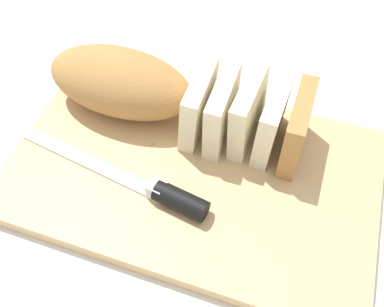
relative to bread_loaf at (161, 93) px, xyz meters
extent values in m
plane|color=silver|center=(0.07, -0.07, -0.06)|extent=(3.00, 3.00, 0.00)
cube|color=tan|center=(0.07, -0.07, -0.05)|extent=(0.46, 0.29, 0.02)
ellipsoid|color=#A8753D|center=(-0.06, 0.00, 0.00)|extent=(0.20, 0.10, 0.09)
cube|color=beige|center=(0.05, 0.00, 0.00)|extent=(0.03, 0.10, 0.09)
cube|color=beige|center=(0.08, 0.00, 0.00)|extent=(0.03, 0.10, 0.09)
cube|color=beige|center=(0.11, 0.01, 0.00)|extent=(0.03, 0.10, 0.09)
cube|color=beige|center=(0.14, 0.01, 0.00)|extent=(0.02, 0.10, 0.09)
cube|color=#A8753D|center=(0.17, 0.00, 0.00)|extent=(0.02, 0.10, 0.09)
cube|color=silver|center=(-0.05, -0.11, -0.04)|extent=(0.20, 0.04, 0.00)
cylinder|color=black|center=(0.08, -0.12, -0.03)|extent=(0.07, 0.03, 0.03)
cube|color=silver|center=(0.04, -0.12, -0.03)|extent=(0.02, 0.02, 0.02)
sphere|color=tan|center=(0.01, -0.05, -0.04)|extent=(0.00, 0.00, 0.00)
sphere|color=tan|center=(0.07, -0.02, -0.04)|extent=(0.00, 0.00, 0.00)
camera|label=1|loc=(0.18, -0.35, 0.38)|focal=39.63mm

